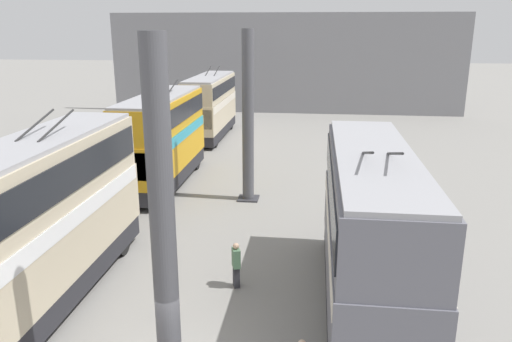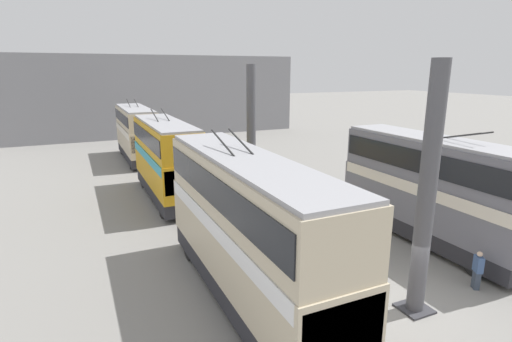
% 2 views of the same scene
% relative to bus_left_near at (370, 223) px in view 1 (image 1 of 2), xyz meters
% --- Properties ---
extents(depot_back_wall, '(0.50, 36.00, 10.00)m').
position_rel_bus_left_near_xyz_m(depot_back_wall, '(37.24, 5.09, 2.09)').
color(depot_back_wall, gray).
rests_on(depot_back_wall, ground_plane).
extents(support_column_near, '(1.05, 1.05, 8.56)m').
position_rel_bus_left_near_xyz_m(support_column_near, '(-4.23, 5.09, 1.25)').
color(support_column_near, '#4C4C51').
rests_on(support_column_near, ground_plane).
extents(support_column_far, '(1.05, 1.05, 8.56)m').
position_rel_bus_left_near_xyz_m(support_column_far, '(9.94, 5.09, 1.25)').
color(support_column_far, '#4C4C51').
rests_on(support_column_far, ground_plane).
extents(bus_left_near, '(10.15, 2.54, 5.74)m').
position_rel_bus_left_near_xyz_m(bus_left_near, '(0.00, 0.00, 0.00)').
color(bus_left_near, black).
rests_on(bus_left_near, ground_plane).
extents(bus_right_near, '(11.29, 2.54, 5.98)m').
position_rel_bus_left_near_xyz_m(bus_right_near, '(-1.19, 10.18, 0.15)').
color(bus_right_near, black).
rests_on(bus_right_near, ground_plane).
extents(bus_right_mid, '(9.64, 2.54, 5.68)m').
position_rel_bus_left_near_xyz_m(bus_right_mid, '(11.95, 10.18, -0.02)').
color(bus_right_mid, black).
rests_on(bus_right_mid, ground_plane).
extents(bus_right_far, '(9.88, 2.54, 5.51)m').
position_rel_bus_left_near_xyz_m(bus_right_far, '(24.71, 10.18, -0.12)').
color(bus_right_far, black).
rests_on(bus_right_far, ground_plane).
extents(person_aisle_midway, '(0.48, 0.37, 1.63)m').
position_rel_bus_left_near_xyz_m(person_aisle_midway, '(0.88, 4.27, -2.05)').
color(person_aisle_midway, '#2D2D33').
rests_on(person_aisle_midway, ground_plane).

